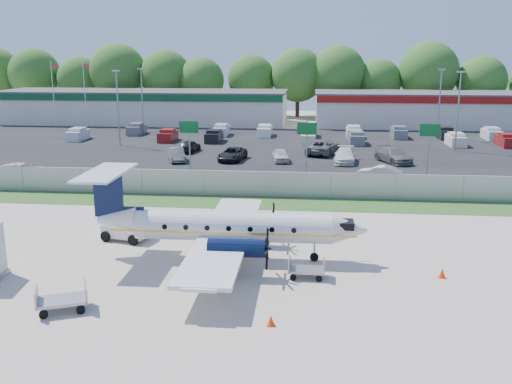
# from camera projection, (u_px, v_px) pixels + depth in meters

# --- Properties ---
(ground) EXTENTS (170.00, 170.00, 0.00)m
(ground) POSITION_uv_depth(u_px,v_px,m) (245.00, 258.00, 31.32)
(ground) COLOR #BFB1A1
(ground) RESTS_ON ground
(grass_verge) EXTENTS (170.00, 4.00, 0.02)m
(grass_verge) POSITION_uv_depth(u_px,v_px,m) (264.00, 203.00, 42.92)
(grass_verge) COLOR #2D561E
(grass_verge) RESTS_ON ground
(access_road) EXTENTS (170.00, 8.00, 0.02)m
(access_road) POSITION_uv_depth(u_px,v_px,m) (271.00, 183.00, 49.69)
(access_road) COLOR black
(access_road) RESTS_ON ground
(parking_lot) EXTENTS (170.00, 32.00, 0.02)m
(parking_lot) POSITION_uv_depth(u_px,v_px,m) (284.00, 145.00, 70.00)
(parking_lot) COLOR black
(parking_lot) RESTS_ON ground
(perimeter_fence) EXTENTS (120.00, 0.06, 1.99)m
(perimeter_fence) POSITION_uv_depth(u_px,v_px,m) (266.00, 184.00, 44.62)
(perimeter_fence) COLOR gray
(perimeter_fence) RESTS_ON ground
(building_west) EXTENTS (46.40, 12.40, 5.24)m
(building_west) POSITION_uv_depth(u_px,v_px,m) (144.00, 106.00, 92.97)
(building_west) COLOR silver
(building_west) RESTS_ON ground
(building_east) EXTENTS (44.40, 12.40, 5.24)m
(building_east) POSITION_uv_depth(u_px,v_px,m) (459.00, 109.00, 88.13)
(building_east) COLOR silver
(building_east) RESTS_ON ground
(sign_left) EXTENTS (1.80, 0.26, 5.00)m
(sign_left) POSITION_uv_depth(u_px,v_px,m) (189.00, 134.00, 53.40)
(sign_left) COLOR gray
(sign_left) RESTS_ON ground
(sign_mid) EXTENTS (1.80, 0.26, 5.00)m
(sign_mid) POSITION_uv_depth(u_px,v_px,m) (307.00, 136.00, 52.34)
(sign_mid) COLOR gray
(sign_mid) RESTS_ON ground
(sign_right) EXTENTS (1.80, 0.26, 5.00)m
(sign_right) POSITION_uv_depth(u_px,v_px,m) (429.00, 138.00, 51.27)
(sign_right) COLOR gray
(sign_right) RESTS_ON ground
(flagpole_west) EXTENTS (1.06, 0.12, 10.00)m
(flagpole_west) POSITION_uv_depth(u_px,v_px,m) (53.00, 90.00, 86.67)
(flagpole_west) COLOR silver
(flagpole_west) RESTS_ON ground
(flagpole_east) EXTENTS (1.06, 0.12, 10.00)m
(flagpole_east) POSITION_uv_depth(u_px,v_px,m) (85.00, 90.00, 86.18)
(flagpole_east) COLOR silver
(flagpole_east) RESTS_ON ground
(light_pole_nw) EXTENTS (0.90, 0.35, 9.09)m
(light_pole_nw) POSITION_uv_depth(u_px,v_px,m) (118.00, 103.00, 68.78)
(light_pole_nw) COLOR gray
(light_pole_nw) RESTS_ON ground
(light_pole_ne) EXTENTS (0.90, 0.35, 9.09)m
(light_pole_ne) POSITION_uv_depth(u_px,v_px,m) (458.00, 106.00, 64.90)
(light_pole_ne) COLOR gray
(light_pole_ne) RESTS_ON ground
(light_pole_sw) EXTENTS (0.90, 0.35, 9.09)m
(light_pole_sw) POSITION_uv_depth(u_px,v_px,m) (142.00, 97.00, 78.45)
(light_pole_sw) COLOR gray
(light_pole_sw) RESTS_ON ground
(light_pole_se) EXTENTS (0.90, 0.35, 9.09)m
(light_pole_se) POSITION_uv_depth(u_px,v_px,m) (440.00, 99.00, 74.58)
(light_pole_se) COLOR gray
(light_pole_se) RESTS_ON ground
(tree_line) EXTENTS (112.00, 6.00, 14.00)m
(tree_line) POSITION_uv_depth(u_px,v_px,m) (293.00, 116.00, 102.89)
(tree_line) COLOR #2D5E1B
(tree_line) RESTS_ON ground
(aircraft) EXTENTS (15.15, 14.98, 4.73)m
(aircraft) POSITION_uv_depth(u_px,v_px,m) (227.00, 226.00, 30.86)
(aircraft) COLOR silver
(aircraft) RESTS_ON ground
(pushback_tug) EXTENTS (2.95, 2.45, 1.42)m
(pushback_tug) POSITION_uv_depth(u_px,v_px,m) (128.00, 229.00, 34.34)
(pushback_tug) COLOR silver
(pushback_tug) RESTS_ON ground
(baggage_cart_near) EXTENTS (2.48, 2.03, 1.13)m
(baggage_cart_near) POSITION_uv_depth(u_px,v_px,m) (62.00, 299.00, 24.78)
(baggage_cart_near) COLOR gray
(baggage_cart_near) RESTS_ON ground
(baggage_cart_far) EXTENTS (1.84, 1.15, 0.95)m
(baggage_cart_far) POSITION_uv_depth(u_px,v_px,m) (306.00, 269.00, 28.52)
(baggage_cart_far) COLOR gray
(baggage_cart_far) RESTS_ON ground
(cone_nose) EXTENTS (0.35, 0.35, 0.50)m
(cone_nose) POSITION_uv_depth(u_px,v_px,m) (442.00, 273.00, 28.54)
(cone_nose) COLOR #FF3608
(cone_nose) RESTS_ON ground
(cone_port_wing) EXTENTS (0.33, 0.33, 0.47)m
(cone_port_wing) POSITION_uv_depth(u_px,v_px,m) (271.00, 321.00, 23.48)
(cone_port_wing) COLOR #FF3608
(cone_port_wing) RESTS_ON ground
(cone_starboard_wing) EXTENTS (0.38, 0.38, 0.53)m
(cone_starboard_wing) POSITION_uv_depth(u_px,v_px,m) (273.00, 224.00, 36.78)
(cone_starboard_wing) COLOR #FF3608
(cone_starboard_wing) RESTS_ON ground
(road_car_west) EXTENTS (5.22, 2.44, 1.44)m
(road_car_west) POSITION_uv_depth(u_px,v_px,m) (22.00, 179.00, 51.22)
(road_car_west) COLOR beige
(road_car_west) RESTS_ON ground
(road_car_mid) EXTENTS (4.23, 2.66, 1.32)m
(road_car_mid) POSITION_uv_depth(u_px,v_px,m) (379.00, 180.00, 50.72)
(road_car_mid) COLOR beige
(road_car_mid) RESTS_ON ground
(parked_car_a) EXTENTS (2.85, 4.52, 1.41)m
(parked_car_a) POSITION_uv_depth(u_px,v_px,m) (177.00, 161.00, 59.72)
(parked_car_a) COLOR #595B5E
(parked_car_a) RESTS_ON ground
(parked_car_b) EXTENTS (2.91, 5.18, 1.37)m
(parked_car_b) POSITION_uv_depth(u_px,v_px,m) (232.00, 160.00, 60.15)
(parked_car_b) COLOR black
(parked_car_b) RESTS_ON ground
(parked_car_c) EXTENTS (2.14, 4.12, 1.34)m
(parked_car_c) POSITION_uv_depth(u_px,v_px,m) (281.00, 162.00, 59.54)
(parked_car_c) COLOR silver
(parked_car_c) RESTS_ON ground
(parked_car_d) EXTENTS (2.51, 5.29, 1.49)m
(parked_car_d) POSITION_uv_depth(u_px,v_px,m) (344.00, 163.00, 58.92)
(parked_car_d) COLOR silver
(parked_car_d) RESTS_ON ground
(parked_car_e) EXTENTS (4.05, 5.75, 1.55)m
(parked_car_e) POSITION_uv_depth(u_px,v_px,m) (393.00, 163.00, 58.96)
(parked_car_e) COLOR #595B5E
(parked_car_e) RESTS_ON ground
(parked_car_f) EXTENTS (2.18, 4.29, 1.40)m
(parked_car_f) POSITION_uv_depth(u_px,v_px,m) (190.00, 152.00, 65.31)
(parked_car_f) COLOR black
(parked_car_f) RESTS_ON ground
(parked_car_g) EXTENTS (4.38, 6.51, 1.66)m
(parked_car_g) POSITION_uv_depth(u_px,v_px,m) (323.00, 154.00, 63.93)
(parked_car_g) COLOR #595B5E
(parked_car_g) RESTS_ON ground
(far_parking_rows) EXTENTS (56.00, 10.00, 1.60)m
(far_parking_rows) POSITION_uv_depth(u_px,v_px,m) (286.00, 140.00, 74.84)
(far_parking_rows) COLOR gray
(far_parking_rows) RESTS_ON ground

